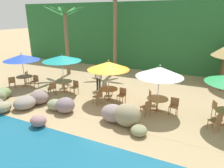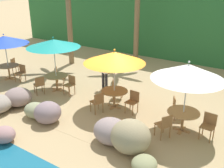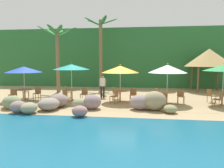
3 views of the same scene
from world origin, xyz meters
The scene contains 32 objects.
ground_plane centered at (0.00, 0.00, 0.00)m, with size 120.00×120.00×0.00m, color tan.
terrace_deck centered at (0.00, 0.00, 0.00)m, with size 18.00×5.20×0.01m.
foliage_backdrop centered at (0.00, 9.00, 3.00)m, with size 28.00×2.40×6.00m.
rock_seawall centered at (-1.67, -2.59, 0.37)m, with size 15.67×2.89×1.04m.
umbrella_blue centered at (-6.34, -0.24, 2.10)m, with size 2.43×2.43×2.42m.
dining_table_blue centered at (-6.34, -0.24, 0.61)m, with size 1.10×1.10×0.74m.
chair_blue_seaward centered at (-5.49, -0.11, 0.51)m, with size 0.44×0.45×0.87m.
chair_blue_inland centered at (-6.77, 0.49, 0.51)m, with size 0.56×0.56×0.87m.
chair_blue_left centered at (-6.72, -1.01, 0.51)m, with size 0.59×0.58×0.87m.
umbrella_teal centered at (-3.10, 0.04, 2.28)m, with size 2.44×2.44×2.57m.
dining_table_teal centered at (-3.10, 0.04, 0.61)m, with size 1.10×1.10×0.74m.
chair_teal_seaward centered at (-2.24, 0.06, 0.51)m, with size 0.45×0.46×0.87m.
chair_teal_inland centered at (-3.64, 0.70, 0.51)m, with size 0.59×0.59×0.87m.
chair_teal_left centered at (-3.37, -0.77, 0.51)m, with size 0.56×0.56×0.87m.
umbrella_orange centered at (0.19, 0.05, 2.13)m, with size 2.44×2.44×2.47m.
dining_table_orange centered at (0.19, 0.05, 0.61)m, with size 1.10×1.10×0.74m.
chair_orange_seaward centered at (1.04, 0.08, 0.51)m, with size 0.45×0.46×0.87m.
chair_orange_inland centered at (-0.23, 0.79, 0.51)m, with size 0.56×0.55×0.87m.
chair_orange_left centered at (-0.05, -0.78, 0.51)m, with size 0.55×0.55×0.87m.
umbrella_white centered at (3.16, -0.19, 2.18)m, with size 2.40×2.40×2.54m.
dining_table_white centered at (3.16, -0.19, 0.61)m, with size 1.10×1.10×0.74m.
chair_white_seaward centered at (4.02, -0.15, 0.51)m, with size 0.45×0.45×0.87m.
chair_white_inland centered at (2.68, 0.51, 0.51)m, with size 0.58×0.57×0.87m.
chair_white_left centered at (2.83, -0.98, 0.51)m, with size 0.58×0.58×0.87m.
umbrella_green centered at (6.42, -0.33, 2.26)m, with size 2.40×2.40×2.56m.
dining_table_green centered at (6.42, -0.33, 0.61)m, with size 1.10×1.10×0.74m.
chair_green_inland centered at (5.97, 0.40, 0.51)m, with size 0.57×0.56×0.87m.
chair_green_left centered at (5.97, -1.05, 0.51)m, with size 0.60×0.59×0.87m.
palm_tree_nearest centered at (-5.46, 3.74, 3.88)m, with size 3.16×3.34×5.57m.
palm_tree_second centered at (-2.21, 6.19, 4.29)m, with size 3.10×3.00×6.65m.
palapa_hut centered at (7.46, 6.00, 2.95)m, with size 4.20×4.20×3.74m.
waiter_in_white centered at (-1.22, 1.35, 0.99)m, with size 0.52×0.34×1.70m.
Camera 3 is at (1.45, -13.90, 2.65)m, focal length 34.48 mm.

